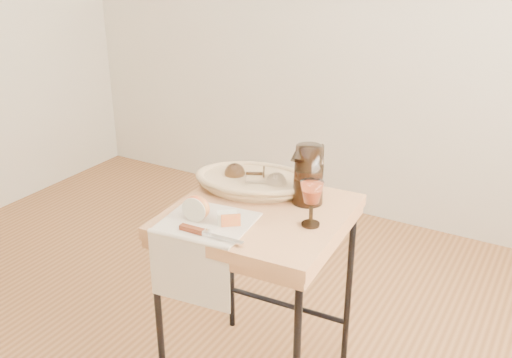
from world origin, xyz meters
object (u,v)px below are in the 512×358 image
Objects in this scene: side_table at (259,301)px; table_knife at (208,234)px; bread_basket at (253,183)px; wine_goblet at (311,204)px; pitcher at (308,175)px; goblet_lying_b at (263,182)px; goblet_lying_a at (247,173)px; tea_towel at (207,222)px; apple_half at (197,207)px.

table_knife reaches higher than side_table.
bread_basket is 2.46× the size of wine_goblet.
side_table is 2.94× the size of pitcher.
pitcher is at bearing 66.15° from table_knife.
goblet_lying_b is 0.77× the size of wine_goblet.
wine_goblet is 0.70× the size of table_knife.
goblet_lying_a is at bearing 101.87° from table_knife.
side_table is 2.59× the size of tea_towel.
bread_basket is 4.21× the size of apple_half.
side_table is at bearing 78.65° from table_knife.
bread_basket is at bearing 153.61° from wine_goblet.
pitcher is 1.62× the size of wine_goblet.
wine_goblet is at bearing 126.42° from goblet_lying_a.
goblet_lying_b is 0.48× the size of pitcher.
bread_basket is 0.06m from goblet_lying_b.
apple_half is at bearing 138.73° from table_knife.
table_knife is (-0.04, -0.24, 0.37)m from side_table.
pitcher reaches higher than bread_basket.
pitcher reaches higher than table_knife.
pitcher reaches higher than wine_goblet.
wine_goblet is at bearing 42.42° from table_knife.
tea_towel is 2.38× the size of goblet_lying_b.
bread_basket is at bearing 84.62° from tea_towel.
bread_basket is (-0.10, 0.14, 0.38)m from side_table.
pitcher reaches higher than side_table.
apple_half is 0.41× the size of table_knife.
bread_basket is at bearing 126.26° from goblet_lying_a.
table_knife is at bearing -94.31° from bread_basket.
pitcher is (0.25, -0.02, 0.05)m from goblet_lying_a.
apple_half is (-0.13, -0.16, 0.40)m from side_table.
tea_towel is 1.83× the size of wine_goblet.
bread_basket is 1.52× the size of pitcher.
goblet_lying_a reaches higher than bread_basket.
goblet_lying_b reaches higher than side_table.
apple_half is at bearing -140.53° from goblet_lying_b.
goblet_lying_b is at bearing 89.30° from table_knife.
bread_basket is at bearing 97.60° from table_knife.
apple_half reaches higher than table_knife.
tea_towel is 0.28m from goblet_lying_b.
goblet_lying_a reaches higher than tea_towel.
apple_half is (-0.04, -0.00, 0.04)m from tea_towel.
bread_basket is 0.23m from pitcher.
goblet_lying_b is at bearing 129.20° from goblet_lying_a.
side_table is at bearing 43.54° from apple_half.
side_table is 0.44m from table_knife.
wine_goblet is at bearing -85.19° from pitcher.
apple_half reaches higher than side_table.
tea_towel is 0.38m from pitcher.
bread_basket reaches higher than side_table.
side_table is 0.42m from goblet_lying_b.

